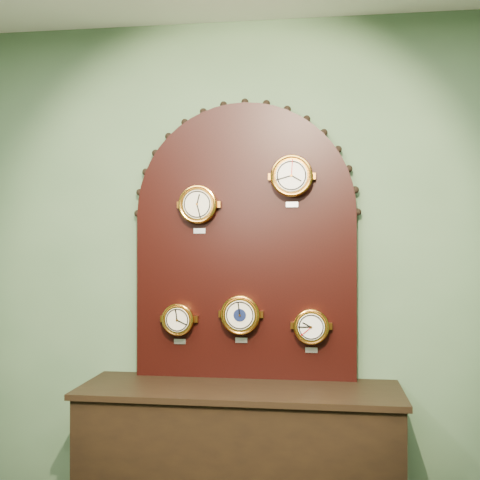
# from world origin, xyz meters

# --- Properties ---
(wall_back) EXTENTS (4.00, 0.00, 4.00)m
(wall_back) POSITION_xyz_m (0.00, 2.50, 1.40)
(wall_back) COLOR #4A6A49
(wall_back) RESTS_ON ground
(shop_counter) EXTENTS (1.60, 0.50, 0.80)m
(shop_counter) POSITION_xyz_m (0.00, 2.23, 0.40)
(shop_counter) COLOR black
(shop_counter) RESTS_ON ground_plane
(display_board) EXTENTS (1.26, 0.06, 1.53)m
(display_board) POSITION_xyz_m (0.00, 2.45, 1.63)
(display_board) COLOR black
(display_board) RESTS_ON shop_counter
(roman_clock) EXTENTS (0.21, 0.08, 0.26)m
(roman_clock) POSITION_xyz_m (-0.25, 2.38, 1.77)
(roman_clock) COLOR orange
(roman_clock) RESTS_ON display_board
(arabic_clock) EXTENTS (0.22, 0.08, 0.27)m
(arabic_clock) POSITION_xyz_m (0.26, 2.38, 1.92)
(arabic_clock) COLOR orange
(arabic_clock) RESTS_ON display_board
(hygrometer) EXTENTS (0.17, 0.08, 0.23)m
(hygrometer) POSITION_xyz_m (-0.36, 2.38, 1.15)
(hygrometer) COLOR orange
(hygrometer) RESTS_ON display_board
(barometer) EXTENTS (0.21, 0.08, 0.26)m
(barometer) POSITION_xyz_m (-0.01, 2.38, 1.18)
(barometer) COLOR orange
(barometer) RESTS_ON display_board
(tide_clock) EXTENTS (0.19, 0.08, 0.24)m
(tide_clock) POSITION_xyz_m (0.36, 2.38, 1.12)
(tide_clock) COLOR orange
(tide_clock) RESTS_ON display_board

